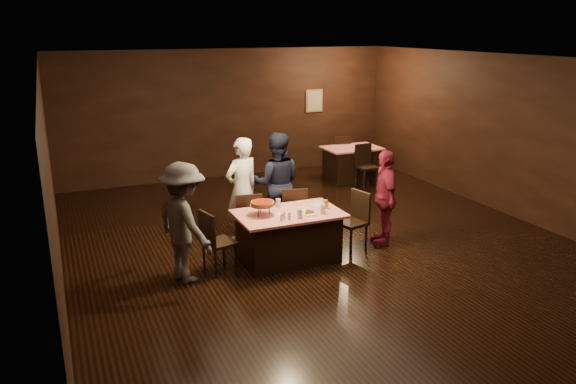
{
  "coord_description": "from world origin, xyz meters",
  "views": [
    {
      "loc": [
        -3.94,
        -7.69,
        3.47
      ],
      "look_at": [
        -0.63,
        0.01,
        1.0
      ],
      "focal_mm": 35.0,
      "sensor_mm": 36.0,
      "label": 1
    }
  ],
  "objects_px": {
    "glass_front_right": "(323,209)",
    "diner_red_shirt": "(385,197)",
    "chair_far_right": "(293,213)",
    "pizza_stand": "(263,203)",
    "glass_amber": "(326,204)",
    "diner_white_jacket": "(242,189)",
    "chair_far_left": "(248,219)",
    "chair_end_left": "(219,241)",
    "chair_back_near": "(367,166)",
    "glass_front_left": "(300,214)",
    "chair_end_right": "(352,221)",
    "chair_back_far": "(339,154)",
    "glass_back": "(278,203)",
    "main_table": "(289,236)",
    "diner_grey_knit": "(184,223)",
    "back_table": "(351,163)",
    "plate_empty": "(317,205)"
  },
  "relations": [
    {
      "from": "diner_white_jacket",
      "to": "diner_grey_knit",
      "type": "xyz_separation_m",
      "value": [
        -1.26,
        -1.21,
        -0.02
      ]
    },
    {
      "from": "chair_far_left",
      "to": "chair_end_right",
      "type": "xyz_separation_m",
      "value": [
        1.5,
        -0.75,
        0.0
      ]
    },
    {
      "from": "diner_red_shirt",
      "to": "pizza_stand",
      "type": "relative_size",
      "value": 4.15
    },
    {
      "from": "diner_white_jacket",
      "to": "chair_back_far",
      "type": "bearing_deg",
      "value": -156.4
    },
    {
      "from": "diner_red_shirt",
      "to": "glass_amber",
      "type": "xyz_separation_m",
      "value": [
        -1.14,
        -0.1,
        0.05
      ]
    },
    {
      "from": "glass_front_left",
      "to": "glass_back",
      "type": "height_order",
      "value": "same"
    },
    {
      "from": "chair_back_near",
      "to": "diner_grey_knit",
      "type": "bearing_deg",
      "value": -147.66
    },
    {
      "from": "diner_white_jacket",
      "to": "glass_amber",
      "type": "relative_size",
      "value": 12.54
    },
    {
      "from": "chair_end_right",
      "to": "glass_amber",
      "type": "distance_m",
      "value": 0.62
    },
    {
      "from": "diner_white_jacket",
      "to": "diner_grey_knit",
      "type": "bearing_deg",
      "value": 25.14
    },
    {
      "from": "back_table",
      "to": "main_table",
      "type": "bearing_deg",
      "value": -130.42
    },
    {
      "from": "pizza_stand",
      "to": "diner_red_shirt",
      "type": "bearing_deg",
      "value": 0.02
    },
    {
      "from": "chair_end_left",
      "to": "diner_grey_knit",
      "type": "relative_size",
      "value": 0.55
    },
    {
      "from": "diner_red_shirt",
      "to": "glass_back",
      "type": "distance_m",
      "value": 1.8
    },
    {
      "from": "chair_back_near",
      "to": "diner_white_jacket",
      "type": "distance_m",
      "value": 4.15
    },
    {
      "from": "main_table",
      "to": "chair_far_left",
      "type": "bearing_deg",
      "value": 118.07
    },
    {
      "from": "chair_far_right",
      "to": "diner_red_shirt",
      "type": "bearing_deg",
      "value": 165.95
    },
    {
      "from": "chair_far_right",
      "to": "diner_white_jacket",
      "type": "bearing_deg",
      "value": -12.83
    },
    {
      "from": "chair_far_left",
      "to": "chair_end_left",
      "type": "distance_m",
      "value": 1.03
    },
    {
      "from": "diner_white_jacket",
      "to": "pizza_stand",
      "type": "distance_m",
      "value": 1.08
    },
    {
      "from": "chair_end_left",
      "to": "diner_red_shirt",
      "type": "distance_m",
      "value": 2.85
    },
    {
      "from": "plate_empty",
      "to": "glass_front_left",
      "type": "bearing_deg",
      "value": -138.01
    },
    {
      "from": "glass_front_right",
      "to": "diner_red_shirt",
      "type": "bearing_deg",
      "value": 13.16
    },
    {
      "from": "diner_red_shirt",
      "to": "glass_front_left",
      "type": "height_order",
      "value": "diner_red_shirt"
    },
    {
      "from": "chair_back_far",
      "to": "pizza_stand",
      "type": "distance_m",
      "value": 5.72
    },
    {
      "from": "diner_red_shirt",
      "to": "diner_grey_knit",
      "type": "bearing_deg",
      "value": -69.05
    },
    {
      "from": "chair_end_right",
      "to": "diner_red_shirt",
      "type": "height_order",
      "value": "diner_red_shirt"
    },
    {
      "from": "chair_far_left",
      "to": "chair_end_left",
      "type": "xyz_separation_m",
      "value": [
        -0.7,
        -0.75,
        0.0
      ]
    },
    {
      "from": "glass_front_right",
      "to": "back_table",
      "type": "bearing_deg",
      "value": 55.44
    },
    {
      "from": "diner_grey_knit",
      "to": "glass_amber",
      "type": "height_order",
      "value": "diner_grey_knit"
    },
    {
      "from": "chair_back_far",
      "to": "diner_red_shirt",
      "type": "height_order",
      "value": "diner_red_shirt"
    },
    {
      "from": "chair_far_left",
      "to": "plate_empty",
      "type": "relative_size",
      "value": 3.8
    },
    {
      "from": "chair_end_right",
      "to": "chair_back_far",
      "type": "relative_size",
      "value": 1.0
    },
    {
      "from": "diner_grey_knit",
      "to": "glass_amber",
      "type": "xyz_separation_m",
      "value": [
        2.22,
        0.03,
        -0.02
      ]
    },
    {
      "from": "chair_end_right",
      "to": "diner_white_jacket",
      "type": "relative_size",
      "value": 0.54
    },
    {
      "from": "chair_back_near",
      "to": "glass_front_left",
      "type": "bearing_deg",
      "value": -134.09
    },
    {
      "from": "back_table",
      "to": "glass_back",
      "type": "height_order",
      "value": "glass_back"
    },
    {
      "from": "pizza_stand",
      "to": "plate_empty",
      "type": "relative_size",
      "value": 1.52
    },
    {
      "from": "pizza_stand",
      "to": "glass_back",
      "type": "distance_m",
      "value": 0.44
    },
    {
      "from": "chair_back_near",
      "to": "pizza_stand",
      "type": "bearing_deg",
      "value": -140.92
    },
    {
      "from": "chair_end_right",
      "to": "pizza_stand",
      "type": "distance_m",
      "value": 1.57
    },
    {
      "from": "main_table",
      "to": "diner_grey_knit",
      "type": "xyz_separation_m",
      "value": [
        -1.62,
        -0.08,
        0.47
      ]
    },
    {
      "from": "diner_red_shirt",
      "to": "chair_end_right",
      "type": "bearing_deg",
      "value": -66.72
    },
    {
      "from": "chair_far_right",
      "to": "pizza_stand",
      "type": "relative_size",
      "value": 2.5
    },
    {
      "from": "main_table",
      "to": "diner_red_shirt",
      "type": "distance_m",
      "value": 1.78
    },
    {
      "from": "main_table",
      "to": "diner_white_jacket",
      "type": "bearing_deg",
      "value": 107.74
    },
    {
      "from": "chair_back_near",
      "to": "glass_front_right",
      "type": "relative_size",
      "value": 6.79
    },
    {
      "from": "pizza_stand",
      "to": "glass_amber",
      "type": "bearing_deg",
      "value": -5.71
    },
    {
      "from": "chair_end_right",
      "to": "chair_back_far",
      "type": "xyz_separation_m",
      "value": [
        2.15,
        4.42,
        0.0
      ]
    },
    {
      "from": "diner_grey_knit",
      "to": "plate_empty",
      "type": "bearing_deg",
      "value": -103.78
    }
  ]
}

